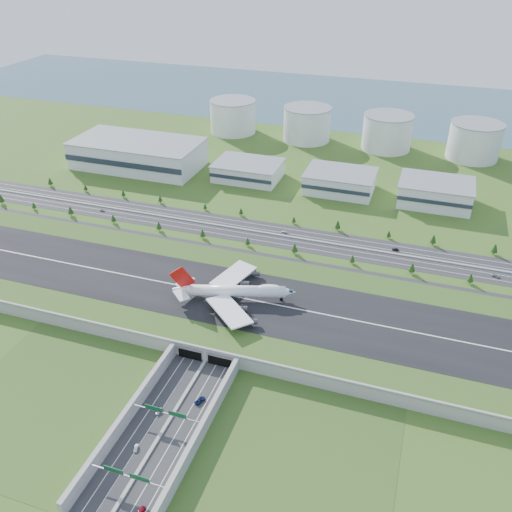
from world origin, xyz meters
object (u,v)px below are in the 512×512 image
(car_2, at_px, (200,400))
(car_7, at_px, (284,232))
(car_0, at_px, (159,411))
(boeing_747, at_px, (234,291))
(car_5, at_px, (395,249))
(car_6, at_px, (496,276))
(car_1, at_px, (136,448))
(car_4, at_px, (102,211))
(fuel_tank_a, at_px, (233,117))
(car_3, at_px, (140,512))

(car_2, xyz_separation_m, car_7, (-8.51, 177.55, -0.11))
(car_0, bearing_deg, boeing_747, 92.50)
(car_0, relative_size, car_5, 1.06)
(car_5, xyz_separation_m, car_6, (66.79, -13.49, -0.00))
(car_0, xyz_separation_m, car_6, (157.05, 176.83, -0.08))
(car_1, relative_size, car_4, 1.00)
(fuel_tank_a, height_order, car_4, fuel_tank_a)
(car_0, bearing_deg, fuel_tank_a, 112.20)
(car_3, xyz_separation_m, car_4, (-160.31, 226.38, -0.10))
(car_4, bearing_deg, car_5, -82.45)
(fuel_tank_a, distance_m, boeing_747, 334.74)
(car_1, bearing_deg, car_4, 109.39)
(car_6, distance_m, car_7, 150.31)
(car_4, bearing_deg, fuel_tank_a, -3.30)
(car_1, distance_m, car_3, 31.53)
(boeing_747, bearing_deg, car_4, 131.99)
(fuel_tank_a, distance_m, car_2, 408.45)
(boeing_747, bearing_deg, car_2, -99.15)
(car_6, bearing_deg, car_0, 155.85)
(car_2, bearing_deg, car_7, -66.57)
(car_1, xyz_separation_m, car_7, (7.09, 212.52, 0.05))
(fuel_tank_a, height_order, boeing_747, fuel_tank_a)
(fuel_tank_a, height_order, car_6, fuel_tank_a)
(car_1, height_order, car_6, car_6)
(car_1, bearing_deg, fuel_tank_a, 88.76)
(fuel_tank_a, bearing_deg, car_1, -74.98)
(car_0, xyz_separation_m, car_5, (90.26, 190.31, -0.07))
(car_1, distance_m, car_4, 245.91)
(car_6, bearing_deg, car_3, 165.69)
(car_4, height_order, car_6, car_6)
(boeing_747, relative_size, car_4, 17.61)
(boeing_747, height_order, car_0, boeing_747)
(car_2, bearing_deg, car_0, 59.16)
(car_2, bearing_deg, car_1, 86.64)
(car_6, bearing_deg, car_1, 159.25)
(car_3, bearing_deg, boeing_747, -79.40)
(car_3, bearing_deg, fuel_tank_a, -67.96)
(car_5, distance_m, car_7, 82.92)
(boeing_747, bearing_deg, car_0, -110.65)
(boeing_747, distance_m, car_7, 104.11)
(car_1, height_order, car_7, car_7)
(boeing_747, relative_size, car_1, 17.65)
(car_0, relative_size, car_1, 1.19)
(car_0, relative_size, car_3, 0.88)
(car_0, bearing_deg, car_1, -82.96)
(car_2, relative_size, car_7, 1.21)
(fuel_tank_a, relative_size, car_5, 10.88)
(car_3, bearing_deg, car_5, -101.12)
(fuel_tank_a, xyz_separation_m, car_4, (-30.03, -222.38, -16.68))
(car_1, height_order, car_4, car_4)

